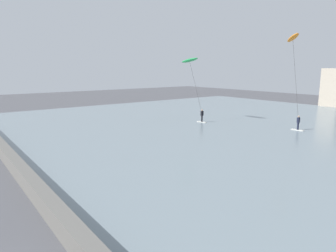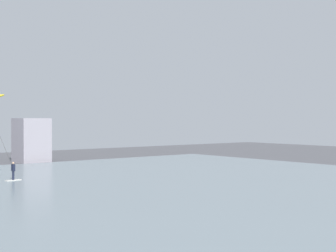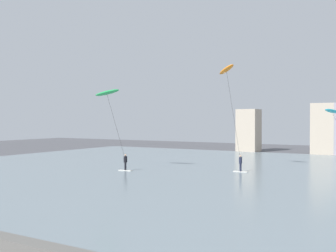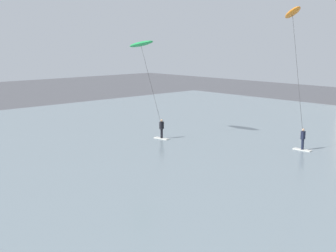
% 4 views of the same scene
% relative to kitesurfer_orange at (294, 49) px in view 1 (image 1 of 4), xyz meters
% --- Properties ---
extents(seawall_barrier, '(60.00, 0.70, 1.00)m').
position_rel_kitesurfer_orange_xyz_m(seawall_barrier, '(8.37, -28.35, -8.57)').
color(seawall_barrier, '#66635E').
rests_on(seawall_barrier, ground).
extents(kitesurfer_orange, '(3.71, 2.47, 10.74)m').
position_rel_kitesurfer_orange_xyz_m(kitesurfer_orange, '(0.00, 0.00, 0.00)').
color(kitesurfer_orange, silver).
rests_on(kitesurfer_orange, water_bay).
extents(kitesurfer_green, '(4.21, 1.65, 8.23)m').
position_rel_kitesurfer_orange_xyz_m(kitesurfer_green, '(-10.42, -5.94, -1.81)').
color(kitesurfer_green, silver).
rests_on(kitesurfer_green, water_bay).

